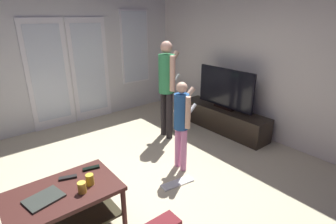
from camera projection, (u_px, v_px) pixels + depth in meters
name	position (u px, v px, depth m)	size (l,w,h in m)	color
ground_plane	(129.00, 190.00, 3.22)	(5.33, 5.26, 0.02)	beige
wall_back_with_doors	(56.00, 60.00, 4.71)	(5.33, 0.09, 2.59)	silver
wall_right_plain	(263.00, 63.00, 4.31)	(0.06, 5.26, 2.56)	silver
coffee_table	(64.00, 203.00, 2.44)	(1.00, 0.64, 0.50)	#411F1A
tv_stand	(223.00, 119.00, 4.81)	(0.43, 1.76, 0.42)	black
flat_screen_tv	(225.00, 89.00, 4.61)	(0.08, 1.17, 0.73)	black
person_adult	(167.00, 82.00, 4.30)	(0.54, 0.45, 1.64)	black
person_child	(182.00, 119.00, 3.42)	(0.48, 0.34, 1.24)	pink
loose_keyboard	(177.00, 183.00, 3.32)	(0.45, 0.19, 0.02)	white
laptop_closed	(44.00, 199.00, 2.28)	(0.30, 0.22, 0.02)	#323731
cup_near_edge	(90.00, 180.00, 2.47)	(0.08, 0.08, 0.11)	gold
cup_by_laptop	(82.00, 187.00, 2.35)	(0.08, 0.08, 0.11)	gold
tv_remote_black	(91.00, 168.00, 2.73)	(0.17, 0.05, 0.02)	black
dvd_remote_slim	(68.00, 178.00, 2.57)	(0.17, 0.05, 0.02)	black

